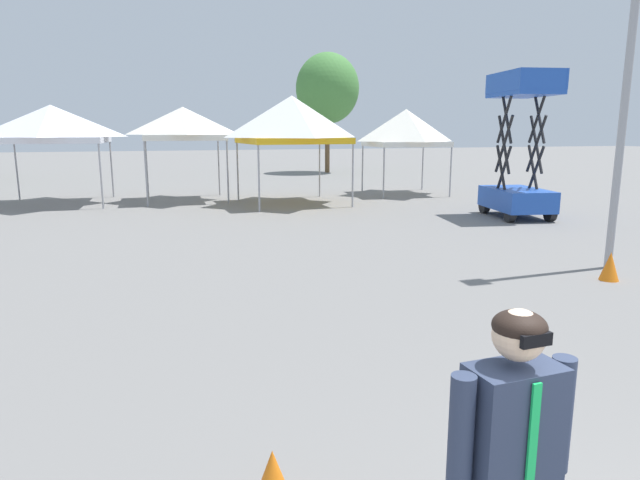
% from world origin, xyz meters
% --- Properties ---
extents(canopy_tent_center, '(3.58, 3.58, 3.35)m').
position_xyz_m(canopy_tent_center, '(-5.20, 19.94, 2.72)').
color(canopy_tent_center, '#9E9EA3').
rests_on(canopy_tent_center, ground).
extents(canopy_tent_left_of_center, '(2.85, 2.85, 3.33)m').
position_xyz_m(canopy_tent_left_of_center, '(-0.89, 19.67, 2.74)').
color(canopy_tent_left_of_center, '#9E9EA3').
rests_on(canopy_tent_left_of_center, ground).
extents(canopy_tent_right_of_center, '(3.50, 3.50, 3.66)m').
position_xyz_m(canopy_tent_right_of_center, '(2.59, 17.72, 2.87)').
color(canopy_tent_right_of_center, '#9E9EA3').
rests_on(canopy_tent_right_of_center, ground).
extents(canopy_tent_far_left, '(3.02, 3.02, 3.32)m').
position_xyz_m(canopy_tent_far_left, '(7.58, 19.23, 2.60)').
color(canopy_tent_far_left, '#9E9EA3').
rests_on(canopy_tent_far_left, ground).
extents(scissor_lift, '(1.78, 2.51, 4.13)m').
position_xyz_m(scissor_lift, '(8.11, 12.79, 1.24)').
color(scissor_lift, black).
rests_on(scissor_lift, ground).
extents(person_foreground, '(0.65, 0.27, 1.78)m').
position_xyz_m(person_foreground, '(-0.66, 0.97, 1.03)').
color(person_foreground, '#33384C').
rests_on(person_foreground, ground).
extents(light_pole_near_lift, '(0.36, 0.36, 7.73)m').
position_xyz_m(light_pole_near_lift, '(5.96, 7.08, 4.42)').
color(light_pole_near_lift, '#9E9EA3').
rests_on(light_pole_near_lift, ground).
extents(tree_behind_tents_left, '(3.71, 3.71, 6.94)m').
position_xyz_m(tree_behind_tents_left, '(8.12, 30.94, 4.89)').
color(tree_behind_tents_left, brown).
rests_on(tree_behind_tents_left, ground).
extents(traffic_cone_near_barrier, '(0.32, 0.32, 0.49)m').
position_xyz_m(traffic_cone_near_barrier, '(5.28, 6.36, 0.25)').
color(traffic_cone_near_barrier, orange).
rests_on(traffic_cone_near_barrier, ground).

